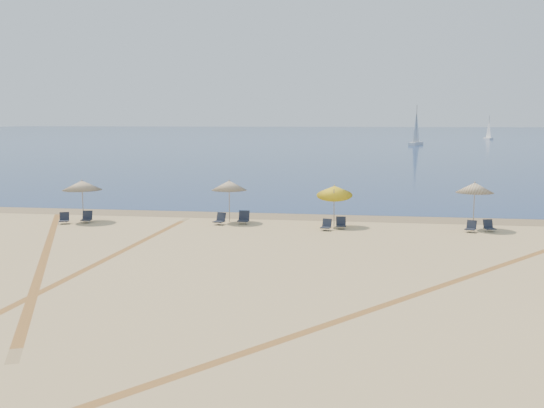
{
  "coord_description": "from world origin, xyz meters",
  "views": [
    {
      "loc": [
        5.2,
        -13.96,
        6.04
      ],
      "look_at": [
        0.0,
        20.0,
        1.3
      ],
      "focal_mm": 41.25,
      "sensor_mm": 36.0,
      "label": 1
    }
  ],
  "objects_px": {
    "chair_4": "(220,219)",
    "sailboat_1": "(489,132)",
    "umbrella_1": "(82,185)",
    "chair_2": "(64,219)",
    "umbrella_2": "(229,185)",
    "umbrella_3": "(334,191)",
    "chair_7": "(341,223)",
    "chair_6": "(326,225)",
    "chair_5": "(244,218)",
    "chair_3": "(87,217)",
    "umbrella_4": "(475,188)",
    "chair_8": "(471,227)",
    "chair_9": "(489,226)",
    "sailboat_0": "(416,133)"
  },
  "relations": [
    {
      "from": "chair_3",
      "to": "umbrella_2",
      "type": "bearing_deg",
      "value": 0.36
    },
    {
      "from": "chair_4",
      "to": "chair_7",
      "type": "relative_size",
      "value": 1.19
    },
    {
      "from": "umbrella_4",
      "to": "chair_4",
      "type": "bearing_deg",
      "value": -177.31
    },
    {
      "from": "chair_7",
      "to": "sailboat_0",
      "type": "height_order",
      "value": "sailboat_0"
    },
    {
      "from": "chair_6",
      "to": "chair_7",
      "type": "distance_m",
      "value": 0.98
    },
    {
      "from": "sailboat_1",
      "to": "chair_8",
      "type": "bearing_deg",
      "value": -111.84
    },
    {
      "from": "sailboat_1",
      "to": "umbrella_2",
      "type": "bearing_deg",
      "value": -116.74
    },
    {
      "from": "chair_2",
      "to": "chair_6",
      "type": "xyz_separation_m",
      "value": [
        15.1,
        0.14,
        -0.02
      ]
    },
    {
      "from": "chair_6",
      "to": "chair_7",
      "type": "height_order",
      "value": "chair_7"
    },
    {
      "from": "umbrella_3",
      "to": "chair_3",
      "type": "xyz_separation_m",
      "value": [
        -14.3,
        -0.95,
        -1.72
      ]
    },
    {
      "from": "umbrella_1",
      "to": "chair_8",
      "type": "relative_size",
      "value": 3.3
    },
    {
      "from": "umbrella_2",
      "to": "chair_2",
      "type": "xyz_separation_m",
      "value": [
        -9.3,
        -2.01,
        -1.87
      ]
    },
    {
      "from": "chair_2",
      "to": "sailboat_1",
      "type": "relative_size",
      "value": 0.12
    },
    {
      "from": "chair_3",
      "to": "chair_8",
      "type": "relative_size",
      "value": 1.0
    },
    {
      "from": "chair_3",
      "to": "chair_9",
      "type": "relative_size",
      "value": 1.03
    },
    {
      "from": "umbrella_3",
      "to": "chair_6",
      "type": "height_order",
      "value": "umbrella_3"
    },
    {
      "from": "chair_3",
      "to": "sailboat_1",
      "type": "distance_m",
      "value": 161.5
    },
    {
      "from": "umbrella_2",
      "to": "chair_7",
      "type": "distance_m",
      "value": 6.94
    },
    {
      "from": "umbrella_1",
      "to": "chair_2",
      "type": "relative_size",
      "value": 3.17
    },
    {
      "from": "umbrella_4",
      "to": "chair_4",
      "type": "distance_m",
      "value": 14.24
    },
    {
      "from": "chair_6",
      "to": "chair_9",
      "type": "bearing_deg",
      "value": 19.44
    },
    {
      "from": "umbrella_2",
      "to": "chair_2",
      "type": "bearing_deg",
      "value": -167.82
    },
    {
      "from": "umbrella_1",
      "to": "umbrella_3",
      "type": "relative_size",
      "value": 0.97
    },
    {
      "from": "chair_2",
      "to": "chair_3",
      "type": "distance_m",
      "value": 1.26
    },
    {
      "from": "chair_6",
      "to": "sailboat_0",
      "type": "height_order",
      "value": "sailboat_0"
    },
    {
      "from": "chair_7",
      "to": "chair_6",
      "type": "bearing_deg",
      "value": -145.74
    },
    {
      "from": "chair_9",
      "to": "chair_4",
      "type": "bearing_deg",
      "value": 164.33
    },
    {
      "from": "umbrella_2",
      "to": "chair_3",
      "type": "xyz_separation_m",
      "value": [
        -8.15,
        -1.5,
        -1.85
      ]
    },
    {
      "from": "umbrella_2",
      "to": "chair_3",
      "type": "relative_size",
      "value": 3.33
    },
    {
      "from": "umbrella_4",
      "to": "chair_9",
      "type": "bearing_deg",
      "value": -39.55
    },
    {
      "from": "chair_5",
      "to": "chair_9",
      "type": "xyz_separation_m",
      "value": [
        13.51,
        -0.39,
        -0.05
      ]
    },
    {
      "from": "chair_7",
      "to": "sailboat_1",
      "type": "height_order",
      "value": "sailboat_1"
    },
    {
      "from": "umbrella_3",
      "to": "chair_2",
      "type": "xyz_separation_m",
      "value": [
        -15.45,
        -1.46,
        -1.74
      ]
    },
    {
      "from": "chair_9",
      "to": "sailboat_1",
      "type": "xyz_separation_m",
      "value": [
        27.66,
        152.85,
        1.77
      ]
    },
    {
      "from": "chair_5",
      "to": "chair_4",
      "type": "bearing_deg",
      "value": -162.11
    },
    {
      "from": "chair_7",
      "to": "chair_8",
      "type": "bearing_deg",
      "value": -3.78
    },
    {
      "from": "umbrella_4",
      "to": "sailboat_0",
      "type": "distance_m",
      "value": 109.47
    },
    {
      "from": "chair_4",
      "to": "sailboat_1",
      "type": "xyz_separation_m",
      "value": [
        42.47,
        152.91,
        1.75
      ]
    },
    {
      "from": "umbrella_1",
      "to": "chair_4",
      "type": "bearing_deg",
      "value": 1.03
    },
    {
      "from": "chair_3",
      "to": "chair_4",
      "type": "distance_m",
      "value": 7.83
    },
    {
      "from": "chair_9",
      "to": "sailboat_0",
      "type": "relative_size",
      "value": 0.08
    },
    {
      "from": "umbrella_3",
      "to": "chair_9",
      "type": "relative_size",
      "value": 3.48
    },
    {
      "from": "chair_6",
      "to": "chair_7",
      "type": "relative_size",
      "value": 1.04
    },
    {
      "from": "chair_5",
      "to": "chair_7",
      "type": "bearing_deg",
      "value": -8.95
    },
    {
      "from": "umbrella_3",
      "to": "chair_8",
      "type": "relative_size",
      "value": 3.38
    },
    {
      "from": "umbrella_2",
      "to": "chair_5",
      "type": "bearing_deg",
      "value": -27.63
    },
    {
      "from": "umbrella_4",
      "to": "sailboat_1",
      "type": "xyz_separation_m",
      "value": [
        28.39,
        152.25,
        -0.24
      ]
    },
    {
      "from": "chair_2",
      "to": "chair_7",
      "type": "height_order",
      "value": "same"
    },
    {
      "from": "chair_6",
      "to": "chair_4",
      "type": "bearing_deg",
      "value": -175.57
    },
    {
      "from": "umbrella_2",
      "to": "chair_8",
      "type": "distance_m",
      "value": 13.66
    }
  ]
}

